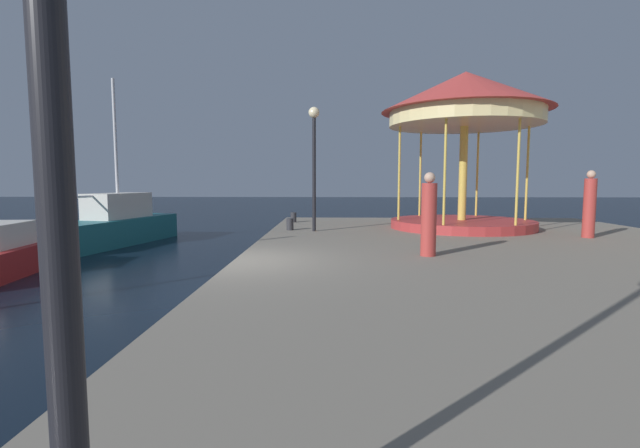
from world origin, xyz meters
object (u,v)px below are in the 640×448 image
object	(u,v)px
carousel	(465,113)
bollard_north	(293,217)
person_far_corner	(589,206)
lamp_post_mid_promenade	(314,146)
person_by_the_water	(429,217)
sailboat_teal	(115,225)
bollard_center	(290,224)

from	to	relation	value
carousel	bollard_north	world-z (taller)	carousel
carousel	person_far_corner	size ratio (longest dim) A/B	2.90
lamp_post_mid_promenade	person_by_the_water	distance (m)	5.94
sailboat_teal	carousel	world-z (taller)	sailboat_teal
sailboat_teal	carousel	distance (m)	13.76
person_far_corner	person_by_the_water	distance (m)	6.41
bollard_center	person_far_corner	world-z (taller)	person_far_corner
person_by_the_water	bollard_center	bearing A→B (deg)	124.63
sailboat_teal	lamp_post_mid_promenade	bearing A→B (deg)	-16.12
bollard_north	person_far_corner	xyz separation A→B (m)	(9.16, -4.75, 0.74)
carousel	bollard_center	world-z (taller)	carousel
lamp_post_mid_promenade	bollard_center	distance (m)	2.76
bollard_north	person_by_the_water	xyz separation A→B (m)	(3.72, -8.14, 0.68)
carousel	bollard_center	xyz separation A→B (m)	(-6.03, -0.76, -3.83)
sailboat_teal	person_by_the_water	size ratio (longest dim) A/B	3.43
carousel	person_far_corner	distance (m)	5.01
sailboat_teal	lamp_post_mid_promenade	distance (m)	8.69
lamp_post_mid_promenade	person_by_the_water	world-z (taller)	lamp_post_mid_promenade
bollard_north	person_far_corner	world-z (taller)	person_far_corner
bollard_center	bollard_north	size ratio (longest dim) A/B	1.00
bollard_center	person_far_corner	distance (m)	9.23
sailboat_teal	person_by_the_water	world-z (taller)	sailboat_teal
sailboat_teal	carousel	bearing A→B (deg)	-5.37
sailboat_teal	bollard_north	size ratio (longest dim) A/B	16.01
person_far_corner	bollard_center	bearing A→B (deg)	168.70
carousel	bollard_north	bearing A→B (deg)	160.47
bollard_north	person_far_corner	bearing A→B (deg)	-27.39
bollard_north	person_by_the_water	world-z (taller)	person_by_the_water
person_far_corner	person_by_the_water	bearing A→B (deg)	-148.04
person_by_the_water	carousel	bearing A→B (deg)	67.67
carousel	bollard_center	bearing A→B (deg)	-172.86
person_far_corner	sailboat_teal	bearing A→B (deg)	166.74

